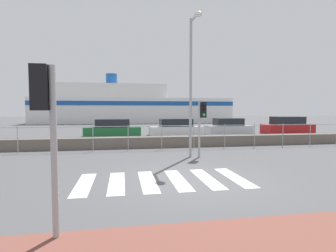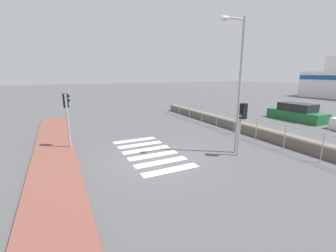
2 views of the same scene
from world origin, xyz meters
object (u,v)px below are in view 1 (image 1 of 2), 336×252
Objects in this scene: ferry_boat at (130,107)px; parked_car_red at (287,126)px; parked_car_white at (176,128)px; traffic_light_near at (46,114)px; parked_car_green at (113,129)px; traffic_light_far at (202,117)px; parked_car_silver at (228,128)px; streetlamp at (192,71)px.

ferry_boat reaches higher than parked_car_red.
parked_car_white is 1.01× the size of parked_car_red.
traffic_light_near is 0.64× the size of parked_car_white.
parked_car_red is (15.32, 0.00, 0.06)m from parked_car_green.
traffic_light_near reaches higher than traffic_light_far.
traffic_light_far is 0.64× the size of parked_car_silver.
streetlamp is 33.42m from ferry_boat.
ferry_boat is (-2.16, 33.30, 0.85)m from traffic_light_far.
ferry_boat reaches higher than streetlamp.
ferry_boat is 23.46m from parked_car_white.
parked_car_silver is at bearing 61.52° from traffic_light_far.
traffic_light_far is 0.40× the size of streetlamp.
traffic_light_near reaches higher than parked_car_white.
traffic_light_near is at bearing -132.71° from parked_car_red.
traffic_light_near is at bearing -123.74° from traffic_light_far.
traffic_light_near is 40.23m from ferry_boat.
streetlamp is at bearing -97.64° from parked_car_white.
parked_car_green is at bearing 88.76° from traffic_light_near.
traffic_light_near is 0.09× the size of ferry_boat.
parked_car_red is (10.20, 0.00, 0.06)m from parked_car_white.
parked_car_green is (-3.75, 10.19, -3.19)m from streetlamp.
ferry_boat is 7.18× the size of parked_car_green.
parked_car_green is 1.00× the size of parked_car_white.
streetlamp is 0.19× the size of ferry_boat.
ferry_boat is (-1.70, 33.35, -1.14)m from streetlamp.
streetlamp is 15.73m from parked_car_red.
traffic_light_far is (4.58, 6.86, -0.24)m from traffic_light_near.
traffic_light_far is 15.08m from parked_car_red.
ferry_boat reaches higher than traffic_light_far.
parked_car_red is (5.61, -0.00, 0.05)m from parked_car_silver.
traffic_light_far is at bearing -67.43° from parked_car_green.
parked_car_white is at bearing 84.88° from traffic_light_far.
ferry_boat reaches higher than parked_car_white.
streetlamp is 11.32m from parked_car_green.
traffic_light_near is 8.25m from traffic_light_far.
traffic_light_near is at bearing -93.45° from ferry_boat.
ferry_boat reaches higher than traffic_light_near.
parked_car_white is at bearing 180.00° from parked_car_red.
parked_car_white is (5.12, 0.00, -0.00)m from parked_car_green.
ferry_boat is 26.77m from parked_car_red.
parked_car_red is at bearing 47.29° from traffic_light_near.
parked_car_red is at bearing 41.38° from streetlamp.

